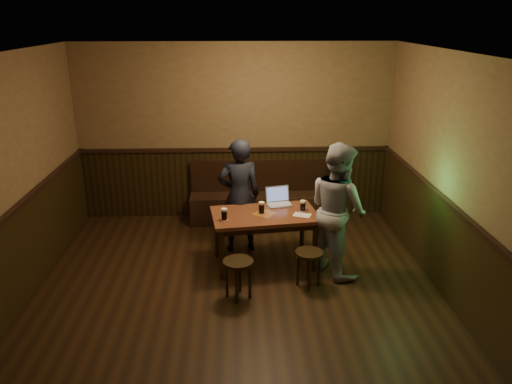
{
  "coord_description": "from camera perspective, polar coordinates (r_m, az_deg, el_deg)",
  "views": [
    {
      "loc": [
        0.02,
        -4.82,
        3.18
      ],
      "look_at": [
        0.26,
        1.1,
        1.06
      ],
      "focal_mm": 35.0,
      "sensor_mm": 36.0,
      "label": 1
    }
  ],
  "objects": [
    {
      "name": "pub_table",
      "position": [
        6.54,
        0.98,
        -3.25
      ],
      "size": [
        1.45,
        0.95,
        0.73
      ],
      "rotation": [
        0.0,
        0.0,
        0.13
      ],
      "color": "#512517",
      "rests_on": "ground"
    },
    {
      "name": "room",
      "position": [
        5.41,
        -2.39,
        -1.83
      ],
      "size": [
        5.04,
        6.04,
        2.84
      ],
      "color": "black",
      "rests_on": "ground"
    },
    {
      "name": "laptop",
      "position": [
        6.81,
        2.6,
        -0.9
      ],
      "size": [
        0.38,
        0.33,
        0.23
      ],
      "rotation": [
        0.0,
        0.0,
        0.22
      ],
      "color": "silver",
      "rests_on": "pub_table"
    },
    {
      "name": "menu",
      "position": [
        6.48,
        5.29,
        -2.63
      ],
      "size": [
        0.26,
        0.22,
        0.0
      ],
      "primitive_type": "cube",
      "rotation": [
        0.0,
        0.0,
        -0.38
      ],
      "color": "silver",
      "rests_on": "pub_table"
    },
    {
      "name": "person_grey",
      "position": [
        6.38,
        9.31,
        -1.93
      ],
      "size": [
        0.95,
        1.03,
        1.72
      ],
      "primitive_type": "imported",
      "rotation": [
        0.0,
        0.0,
        2.02
      ],
      "color": "gray",
      "rests_on": "ground"
    },
    {
      "name": "pint_right",
      "position": [
        6.6,
        5.37,
        -1.56
      ],
      "size": [
        0.09,
        0.09,
        0.15
      ],
      "color": "#AA1437",
      "rests_on": "pub_table"
    },
    {
      "name": "bench",
      "position": [
        8.1,
        0.34,
        -1.1
      ],
      "size": [
        2.2,
        0.5,
        0.95
      ],
      "color": "black",
      "rests_on": "ground"
    },
    {
      "name": "stool_right",
      "position": [
        6.17,
        6.06,
        -7.57
      ],
      "size": [
        0.37,
        0.37,
        0.46
      ],
      "rotation": [
        0.0,
        0.0,
        -0.1
      ],
      "color": "black",
      "rests_on": "ground"
    },
    {
      "name": "person_suit",
      "position": [
        6.9,
        -1.94,
        -0.43
      ],
      "size": [
        0.65,
        0.48,
        1.62
      ],
      "primitive_type": "imported",
      "rotation": [
        0.0,
        0.0,
        3.3
      ],
      "color": "black",
      "rests_on": "ground"
    },
    {
      "name": "stool_left",
      "position": [
        5.89,
        -2.05,
        -8.69
      ],
      "size": [
        0.41,
        0.41,
        0.48
      ],
      "rotation": [
        0.0,
        0.0,
        -0.15
      ],
      "color": "black",
      "rests_on": "ground"
    },
    {
      "name": "pint_left",
      "position": [
        6.29,
        -3.65,
        -2.55
      ],
      "size": [
        0.1,
        0.1,
        0.16
      ],
      "color": "#AA1437",
      "rests_on": "pub_table"
    },
    {
      "name": "pint_mid",
      "position": [
        6.48,
        0.63,
        -1.8
      ],
      "size": [
        0.1,
        0.1,
        0.16
      ],
      "color": "#AA1437",
      "rests_on": "pub_table"
    }
  ]
}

